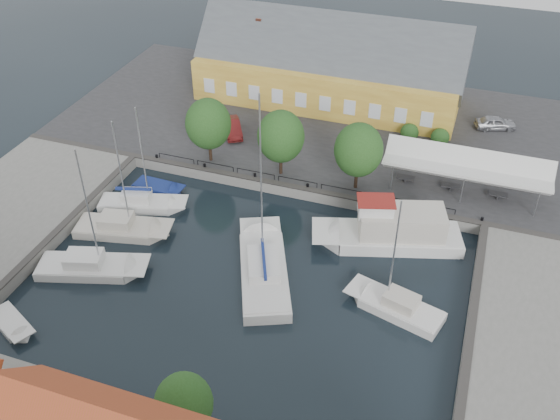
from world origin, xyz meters
name	(u,v)px	position (x,y,z in m)	size (l,w,h in m)	color
ground	(255,269)	(0.00, 0.00, 0.00)	(140.00, 140.00, 0.00)	black
north_quay	(333,127)	(0.00, 23.00, 0.50)	(56.00, 26.00, 1.00)	#2D2D30
west_quay	(0,222)	(-22.00, -2.00, 0.50)	(12.00, 24.00, 1.00)	slate
east_quay	(559,357)	(22.00, -2.00, 0.50)	(12.00, 24.00, 1.00)	slate
quay_edge_fittings	(275,223)	(0.02, 4.75, 1.06)	(56.00, 24.72, 0.40)	#383533
warehouse	(325,68)	(-2.60, 28.36, 4.43)	(28.56, 14.00, 9.55)	gold
tent_canopy	(467,166)	(14.00, 14.50, 3.68)	(14.00, 4.00, 2.83)	silver
quay_trees	(281,136)	(-2.00, 12.00, 4.88)	(18.20, 4.20, 6.30)	black
car_silver	(496,123)	(15.95, 27.08, 1.70)	(1.65, 4.10, 1.40)	#A5A7AD
car_red	(232,128)	(-8.98, 17.32, 1.72)	(1.52, 4.36, 1.44)	maroon
center_sailboat	(264,271)	(0.87, -0.29, 0.36)	(7.54, 11.58, 15.18)	silver
trawler	(393,233)	(9.38, 6.68, 1.02)	(12.48, 6.87, 5.00)	silver
east_boat_b	(396,308)	(11.13, -0.84, 0.26)	(7.49, 4.22, 10.01)	silver
west_boat_a	(141,205)	(-12.27, 4.30, 0.27)	(7.92, 4.21, 10.36)	silver
west_boat_b	(122,230)	(-12.07, 0.70, 0.26)	(8.36, 4.36, 11.02)	beige
west_boat_c	(91,268)	(-11.82, -4.30, 0.26)	(8.85, 5.04, 11.50)	silver
launch_sw	(12,325)	(-13.83, -11.03, 0.09)	(4.51, 3.29, 0.98)	silver
launch_nw	(158,189)	(-12.22, 7.26, 0.09)	(4.82, 2.06, 0.88)	navy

